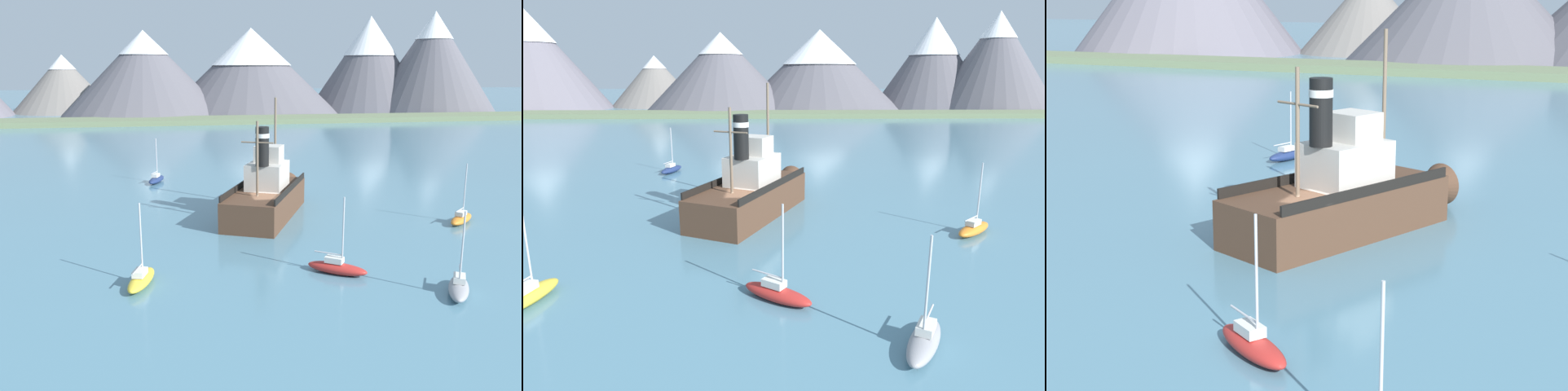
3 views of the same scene
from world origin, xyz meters
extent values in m
plane|color=teal|center=(0.00, 0.00, 0.00)|extent=(600.00, 600.00, 0.00)
cone|color=slate|center=(-37.51, 126.27, 8.05)|extent=(28.72, 28.72, 16.11)
cube|color=#6B7A56|center=(0.00, 86.41, 0.60)|extent=(240.00, 12.00, 1.20)
cube|color=#4C3323|center=(0.28, 2.45, 1.20)|extent=(8.96, 12.75, 2.40)
cone|color=#4C3323|center=(3.25, 9.01, 1.20)|extent=(3.13, 3.16, 2.35)
cube|color=beige|center=(0.49, 2.90, 3.50)|extent=(4.38, 4.88, 2.20)
cube|color=beige|center=(0.70, 3.36, 5.30)|extent=(2.83, 2.73, 1.40)
cylinder|color=black|center=(-0.21, 1.35, 6.20)|extent=(1.10, 1.10, 3.20)
cylinder|color=silver|center=(-0.21, 1.35, 7.10)|extent=(1.16, 1.16, 0.35)
cylinder|color=#75604C|center=(1.64, 5.45, 6.15)|extent=(0.20, 0.20, 7.50)
cylinder|color=#75604C|center=(-0.83, -0.01, 5.40)|extent=(0.20, 0.20, 6.00)
cylinder|color=#75604C|center=(-0.83, -0.01, 6.72)|extent=(2.42, 1.18, 0.12)
cube|color=black|center=(-1.68, 3.34, 2.65)|extent=(4.81, 10.44, 0.50)
cube|color=black|center=(2.25, 1.56, 2.65)|extent=(4.81, 10.44, 0.50)
ellipsoid|color=navy|center=(-9.24, 18.46, 0.35)|extent=(2.25, 3.95, 0.70)
cube|color=silver|center=(-9.31, 18.27, 0.88)|extent=(0.96, 1.25, 0.36)
cylinder|color=#B7B7BC|center=(-9.15, 18.75, 2.80)|extent=(0.10, 0.10, 4.20)
cylinder|color=#B7B7BC|center=(-9.44, 17.89, 1.25)|extent=(0.65, 1.73, 0.08)
cylinder|color=#B7B7BC|center=(8.00, -15.96, 2.80)|extent=(0.10, 0.10, 4.20)
ellipsoid|color=#B22823|center=(2.35, -11.52, 0.35)|extent=(3.74, 3.08, 0.70)
cube|color=silver|center=(2.18, -11.40, 0.88)|extent=(1.27, 1.16, 0.36)
cylinder|color=#B7B7BC|center=(2.59, -11.69, 2.80)|extent=(0.10, 0.10, 4.20)
cylinder|color=#B7B7BC|center=(1.86, -11.17, 1.25)|extent=(1.52, 1.10, 0.08)
camera|label=1|loc=(-7.49, -42.45, 12.40)|focal=38.00mm
camera|label=2|loc=(2.32, -31.88, 10.64)|focal=32.00mm
camera|label=3|loc=(12.98, -33.26, 11.49)|focal=55.00mm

